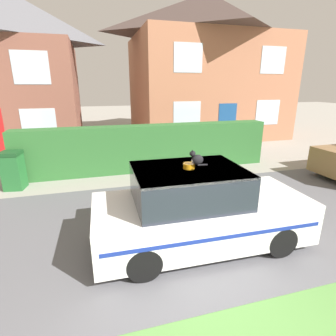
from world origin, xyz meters
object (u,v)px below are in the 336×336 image
at_px(cat, 196,159).
at_px(house_right, 206,67).
at_px(wheelie_bin, 13,170).
at_px(police_car, 198,210).

distance_m(cat, house_right, 12.79).
bearing_deg(wheelie_bin, cat, -38.08).
height_order(cat, house_right, house_right).
xyz_separation_m(police_car, house_right, (4.97, 11.40, 3.30)).
bearing_deg(house_right, wheelie_bin, -141.69).
bearing_deg(wheelie_bin, house_right, 46.85).
height_order(cat, wheelie_bin, cat).
height_order(police_car, wheelie_bin, police_car).
relative_size(police_car, cat, 14.03).
bearing_deg(cat, police_car, -129.72).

